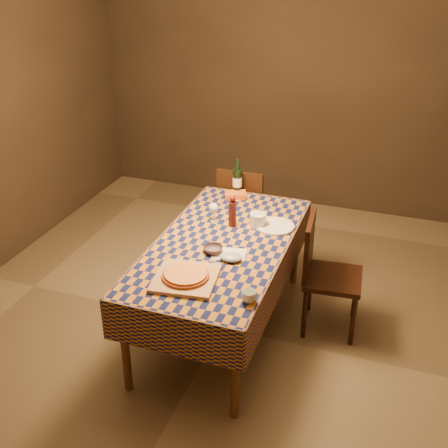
# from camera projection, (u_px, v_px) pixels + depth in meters

# --- Properties ---
(room) EXTENTS (5.00, 5.10, 2.70)m
(room) POSITION_uv_depth(u_px,v_px,m) (222.00, 168.00, 3.80)
(room) COLOR brown
(room) RESTS_ON ground
(dining_table) EXTENTS (0.94, 1.84, 0.77)m
(dining_table) POSITION_uv_depth(u_px,v_px,m) (222.00, 252.00, 4.11)
(dining_table) COLOR brown
(dining_table) RESTS_ON ground
(cutting_board) EXTENTS (0.45, 0.45, 0.03)m
(cutting_board) POSITION_uv_depth(u_px,v_px,m) (186.00, 278.00, 3.63)
(cutting_board) COLOR tan
(cutting_board) RESTS_ON dining_table
(pizza) EXTENTS (0.32, 0.32, 0.03)m
(pizza) POSITION_uv_depth(u_px,v_px,m) (186.00, 275.00, 3.62)
(pizza) COLOR #973A19
(pizza) RESTS_ON cutting_board
(pepper_mill) EXTENTS (0.07, 0.07, 0.25)m
(pepper_mill) POSITION_uv_depth(u_px,v_px,m) (232.00, 212.00, 4.26)
(pepper_mill) COLOR #441210
(pepper_mill) RESTS_ON dining_table
(bowl) EXTENTS (0.17, 0.17, 0.04)m
(bowl) POSITION_uv_depth(u_px,v_px,m) (213.00, 249.00, 3.94)
(bowl) COLOR #58434A
(bowl) RESTS_ON dining_table
(wine_glass) EXTENTS (0.08, 0.08, 0.15)m
(wine_glass) POSITION_uv_depth(u_px,v_px,m) (214.00, 209.00, 4.33)
(wine_glass) COLOR white
(wine_glass) RESTS_ON dining_table
(wine_bottle) EXTENTS (0.10, 0.10, 0.31)m
(wine_bottle) POSITION_uv_depth(u_px,v_px,m) (237.00, 181.00, 4.78)
(wine_bottle) COLOR black
(wine_bottle) RESTS_ON dining_table
(deli_tub) EXTENTS (0.12, 0.12, 0.10)m
(deli_tub) POSITION_uv_depth(u_px,v_px,m) (258.00, 220.00, 4.28)
(deli_tub) COLOR silver
(deli_tub) RESTS_ON dining_table
(takeout_container) EXTENTS (0.21, 0.18, 0.04)m
(takeout_container) POSITION_uv_depth(u_px,v_px,m) (235.00, 195.00, 4.76)
(takeout_container) COLOR #D3581B
(takeout_container) RESTS_ON dining_table
(white_plate) EXTENTS (0.32, 0.32, 0.02)m
(white_plate) POSITION_uv_depth(u_px,v_px,m) (275.00, 226.00, 4.28)
(white_plate) COLOR white
(white_plate) RESTS_ON dining_table
(tumbler) EXTENTS (0.12, 0.12, 0.08)m
(tumbler) POSITION_uv_depth(u_px,v_px,m) (249.00, 296.00, 3.41)
(tumbler) COLOR white
(tumbler) RESTS_ON dining_table
(flour_patch) EXTENTS (0.26, 0.21, 0.00)m
(flour_patch) POSITION_uv_depth(u_px,v_px,m) (229.00, 254.00, 3.93)
(flour_patch) COLOR white
(flour_patch) RESTS_ON dining_table
(flour_bag) EXTENTS (0.18, 0.16, 0.05)m
(flour_bag) POSITION_uv_depth(u_px,v_px,m) (231.00, 257.00, 3.85)
(flour_bag) COLOR #9CADC7
(flour_bag) RESTS_ON dining_table
(chair_far) EXTENTS (0.42, 0.43, 0.93)m
(chair_far) POSITION_uv_depth(u_px,v_px,m) (243.00, 209.00, 5.14)
(chair_far) COLOR black
(chair_far) RESTS_ON ground
(chair_right) EXTENTS (0.46, 0.46, 0.93)m
(chair_right) POSITION_uv_depth(u_px,v_px,m) (323.00, 269.00, 4.22)
(chair_right) COLOR black
(chair_right) RESTS_ON ground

